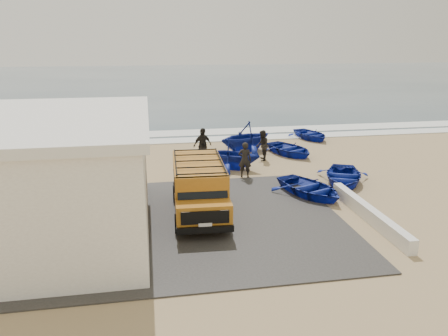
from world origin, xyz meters
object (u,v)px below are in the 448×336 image
boat_mid_right (290,149)px  parapet (369,214)px  fisherman_back (203,145)px  van (199,186)px  boat_far_left (246,137)px  building (30,177)px  boat_near_left (310,188)px  boat_mid_left (231,154)px  boat_far_right (311,134)px  boat_near_right (343,176)px  fisherman_middle (262,146)px  fisherman_front (245,160)px

boat_mid_right → parapet: bearing=-112.3°
parapet → fisherman_back: size_ratio=2.99×
van → boat_far_left: bearing=69.4°
building → boat_near_left: size_ratio=2.63×
boat_mid_left → boat_far_right: 9.26m
boat_near_right → boat_far_left: size_ratio=1.00×
building → boat_far_right: 20.26m
parapet → van: (-6.43, 1.87, 0.90)m
boat_near_left → fisherman_middle: 6.18m
fisherman_front → boat_near_right: bearing=178.5°
boat_far_right → fisherman_front: size_ratio=1.81×
boat_far_left → boat_far_right: boat_far_left is taller
fisherman_middle → boat_mid_right: bearing=128.6°
parapet → fisherman_back: (-5.34, 9.32, 0.73)m
van → boat_near_left: (5.15, 1.18, -0.80)m
van → boat_mid_left: size_ratio=1.63×
fisherman_front → boat_mid_left: bearing=-55.4°
boat_mid_left → boat_far_right: boat_mid_left is taller
building → boat_near_left: 11.54m
boat_near_left → boat_far_left: 8.43m
building → boat_far_left: (10.12, 10.38, -1.21)m
fisherman_middle → fisherman_front: bearing=-16.8°
boat_far_left → boat_mid_left: bearing=-48.5°
boat_near_left → fisherman_middle: fisherman_middle is taller
parapet → boat_far_right: 14.30m
fisherman_back → van: bearing=-123.9°
boat_near_left → boat_mid_left: 5.52m
boat_mid_left → boat_far_right: size_ratio=0.96×
boat_far_left → boat_far_right: size_ratio=1.09×
building → fisherman_back: 11.04m
boat_near_right → building: bearing=-141.9°
building → boat_near_left: building is taller
boat_near_right → fisherman_middle: (-2.84, 4.75, 0.51)m
boat_mid_right → building: bearing=-165.8°
boat_mid_left → fisherman_front: (0.40, -1.59, 0.08)m
parapet → boat_mid_right: size_ratio=1.70×
van → fisherman_back: size_ratio=2.58×
van → boat_mid_right: size_ratio=1.47×
boat_mid_left → boat_far_left: size_ratio=0.88×
boat_far_left → van: bearing=-47.3°
boat_mid_left → fisherman_back: 2.02m
building → boat_mid_right: 15.67m
boat_near_right → boat_far_right: (1.98, 9.57, -0.03)m
boat_mid_left → fisherman_back: fisherman_back is taller
parapet → boat_near_right: 4.53m
boat_near_right → boat_far_right: boat_near_right is taller
boat_mid_right → fisherman_middle: (-2.00, -0.95, 0.52)m
boat_mid_right → boat_far_right: boat_mid_right is taller
boat_far_right → parapet: bearing=-114.8°
fisherman_back → fisherman_front: bearing=-85.6°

